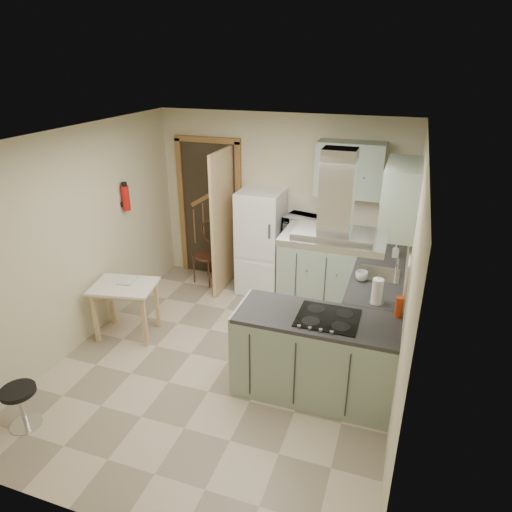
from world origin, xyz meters
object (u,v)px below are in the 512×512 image
at_px(extractor_hood, 334,238).
at_px(microwave, 305,227).
at_px(peninsula, 315,355).
at_px(drop_leaf_table, 127,310).
at_px(bentwood_chair, 208,256).
at_px(fridge, 261,242).
at_px(stool, 22,407).

bearing_deg(extractor_hood, microwave, 109.41).
bearing_deg(peninsula, extractor_hood, 0.00).
distance_m(drop_leaf_table, bentwood_chair, 1.67).
xyz_separation_m(fridge, microwave, (0.63, -0.00, 0.30)).
bearing_deg(bentwood_chair, drop_leaf_table, -83.96).
bearing_deg(stool, microwave, 60.68).
relative_size(extractor_hood, bentwood_chair, 1.05).
distance_m(drop_leaf_table, stool, 1.64).
height_order(fridge, microwave, fridge).
height_order(extractor_hood, microwave, extractor_hood).
bearing_deg(bentwood_chair, microwave, 19.05).
height_order(stool, microwave, microwave).
relative_size(peninsula, microwave, 2.87).
distance_m(extractor_hood, stool, 3.25).
bearing_deg(microwave, stool, -105.91).
distance_m(extractor_hood, drop_leaf_table, 2.86).
height_order(extractor_hood, drop_leaf_table, extractor_hood).
bearing_deg(bentwood_chair, extractor_hood, -24.36).
bearing_deg(stool, bentwood_chair, 83.02).
bearing_deg(bentwood_chair, stool, -79.26).
bearing_deg(fridge, drop_leaf_table, -124.93).
height_order(peninsula, drop_leaf_table, peninsula).
xyz_separation_m(drop_leaf_table, microwave, (1.80, 1.67, 0.71)).
distance_m(fridge, stool, 3.57).
height_order(fridge, extractor_hood, extractor_hood).
xyz_separation_m(extractor_hood, bentwood_chair, (-2.15, 1.94, -1.29)).
distance_m(bentwood_chair, microwave, 1.58).
height_order(extractor_hood, bentwood_chair, extractor_hood).
distance_m(extractor_hood, microwave, 2.20).
distance_m(peninsula, drop_leaf_table, 2.41).
relative_size(bentwood_chair, microwave, 1.59).
xyz_separation_m(peninsula, stool, (-2.45, -1.33, -0.24)).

